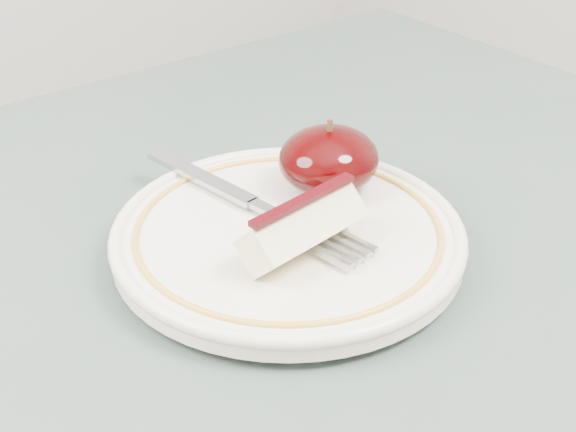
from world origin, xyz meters
TOP-DOWN VIEW (x-y plane):
  - plate at (0.04, 0.11)m, footprint 0.22×0.22m
  - apple_half at (0.09, 0.13)m, footprint 0.07×0.07m
  - apple_wedge at (0.03, 0.08)m, footprint 0.08×0.04m
  - fork at (0.04, 0.14)m, footprint 0.05×0.20m

SIDE VIEW (x-z plane):
  - plate at x=0.04m, z-range 0.75..0.77m
  - fork at x=0.04m, z-range 0.77..0.78m
  - apple_wedge at x=0.03m, z-range 0.77..0.81m
  - apple_half at x=0.09m, z-range 0.76..0.81m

